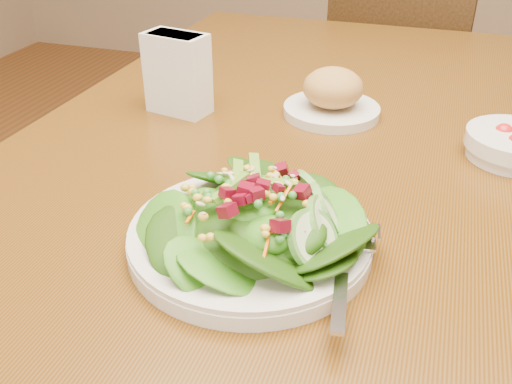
% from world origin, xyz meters
% --- Properties ---
extents(dining_table, '(0.90, 1.40, 0.75)m').
position_xyz_m(dining_table, '(0.00, 0.00, 0.65)').
color(dining_table, brown).
rests_on(dining_table, ground_plane).
extents(chair_far, '(0.46, 0.46, 0.86)m').
position_xyz_m(chair_far, '(0.02, 0.96, 0.45)').
color(chair_far, '#4A2E16').
rests_on(chair_far, ground_plane).
extents(salad_plate, '(0.26, 0.25, 0.07)m').
position_xyz_m(salad_plate, '(-0.02, -0.25, 0.78)').
color(salad_plate, silver).
rests_on(salad_plate, dining_table).
extents(bread_plate, '(0.15, 0.15, 0.08)m').
position_xyz_m(bread_plate, '(-0.02, 0.12, 0.78)').
color(bread_plate, silver).
rests_on(bread_plate, dining_table).
extents(napkin_holder, '(0.10, 0.07, 0.12)m').
position_xyz_m(napkin_holder, '(-0.26, 0.06, 0.82)').
color(napkin_holder, white).
rests_on(napkin_holder, dining_table).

